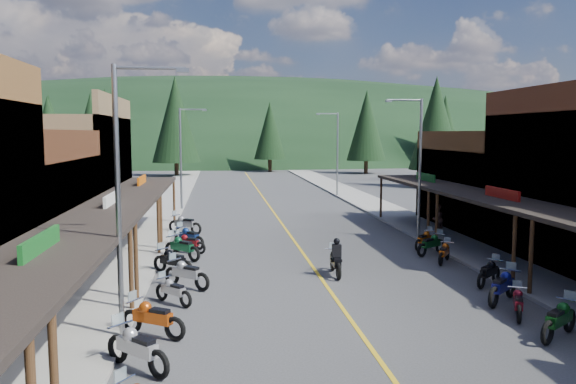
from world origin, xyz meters
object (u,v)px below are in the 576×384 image
object	(u,v)px
bike_west_5	(153,316)
bike_east_8	(444,251)
pine_5	(438,122)
pine_8	(49,134)
pine_1	(91,126)
pine_2	(176,119)
pine_11	(436,123)
bike_west_12	(185,223)
rider_on_bike	(336,260)
pine_3	(270,131)
bike_west_6	(173,290)
bike_east_10	(424,239)
streetlight_0	(123,190)
streetlight_1	(183,154)
pine_7	(50,126)
streetlight_3	(336,150)
bike_east_4	(559,318)
bike_east_9	(431,243)
pine_10	(106,127)
bike_east_7	(489,271)
bike_west_10	(188,242)
streetlight_2	(418,162)
bike_west_7	(187,272)
pine_9	(445,131)
bike_east_6	(503,285)
pedestrian_east_b	(437,219)
shop_west_3	(52,177)
pine_6	(527,131)
pine_4	(367,125)
bike_west_4	(137,346)
bike_west_11	(189,236)
bike_west_9	(182,246)
bike_east_5	(518,302)

from	to	relation	value
bike_west_5	bike_east_8	size ratio (longest dim) A/B	1.18
pine_5	bike_west_5	xyz separation A→B (m)	(-40.23, -77.86, -7.35)
pine_8	pine_1	bearing A→B (deg)	93.81
pine_2	pine_11	distance (m)	36.06
bike_west_12	rider_on_bike	size ratio (longest dim) A/B	1.05
bike_west_12	bike_east_8	size ratio (longest dim) A/B	1.22
pine_3	bike_west_6	world-z (taller)	pine_3
pine_1	rider_on_bike	size ratio (longest dim) A/B	5.60
bike_east_10	streetlight_0	bearing A→B (deg)	-93.01
streetlight_1	pine_7	world-z (taller)	pine_7
streetlight_3	bike_east_10	bearing A→B (deg)	-91.12
pine_2	bike_west_5	distance (m)	64.39
bike_east_4	bike_east_10	size ratio (longest dim) A/B	1.14
pine_2	bike_east_9	distance (m)	56.89
pine_8	pine_10	xyz separation A→B (m)	(4.00, 10.00, 0.81)
pine_5	bike_east_9	bearing A→B (deg)	-112.17
bike_east_7	bike_east_8	world-z (taller)	bike_east_7
bike_west_12	bike_west_10	bearing A→B (deg)	-140.15
pine_10	streetlight_3	bearing A→B (deg)	-38.71
streetlight_2	rider_on_bike	world-z (taller)	streetlight_2
pine_7	bike_west_7	size ratio (longest dim) A/B	5.53
pine_7	bike_west_5	xyz separation A→B (m)	(25.77, -81.86, -6.60)
pine_9	bike_east_4	size ratio (longest dim) A/B	4.84
bike_west_6	bike_east_6	distance (m)	11.78
bike_west_7	rider_on_bike	size ratio (longest dim) A/B	1.01
pine_8	pedestrian_east_b	xyz separation A→B (m)	(30.55, -31.18, -4.94)
bike_west_5	bike_west_7	distance (m)	5.31
shop_west_3	rider_on_bike	distance (m)	18.22
pine_6	pine_5	bearing A→B (deg)	146.31
pine_4	pine_8	bearing A→B (deg)	-153.43
bike_east_8	bike_west_4	bearing A→B (deg)	-105.16
bike_east_6	pine_11	bearing A→B (deg)	119.81
bike_west_7	pine_7	bearing A→B (deg)	59.92
pine_1	bike_east_7	size ratio (longest dim) A/B	6.21
streetlight_0	pine_9	xyz separation A→B (m)	(30.95, 51.00, 1.92)
pine_7	pine_10	world-z (taller)	pine_7
bike_west_11	bike_west_5	bearing A→B (deg)	-134.33
bike_east_4	pine_2	bearing A→B (deg)	158.17
pine_2	pine_8	world-z (taller)	pine_2
streetlight_0	pedestrian_east_b	distance (m)	21.71
bike_west_9	bike_east_9	bearing A→B (deg)	-47.45
pine_1	pine_5	distance (m)	58.04
pine_10	bike_west_11	world-z (taller)	pine_10
streetlight_1	bike_east_6	world-z (taller)	streetlight_1
pine_11	bike_east_6	world-z (taller)	pine_11
pine_1	bike_east_5	xyz separation A→B (m)	(29.54, -75.52, -6.70)
bike_west_9	bike_east_7	xyz separation A→B (m)	(12.46, -6.17, -0.09)
rider_on_bike	bike_east_5	bearing A→B (deg)	-49.31
bike_west_5	pine_1	bearing A→B (deg)	45.24
pine_2	pine_3	world-z (taller)	pine_2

